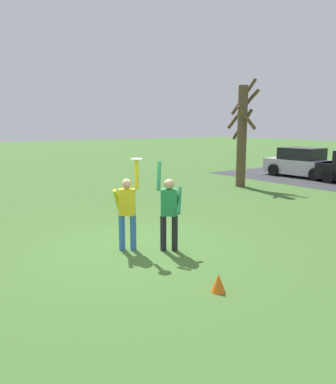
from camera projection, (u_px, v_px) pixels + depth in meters
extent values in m
plane|color=#426B2D|center=(134.00, 248.00, 8.87)|extent=(120.00, 120.00, 0.00)
cylinder|color=#3366B7|center=(122.00, 232.00, 8.69)|extent=(0.14, 0.14, 0.82)
cylinder|color=#3366B7|center=(133.00, 233.00, 8.68)|extent=(0.14, 0.14, 0.82)
cube|color=gold|center=(127.00, 202.00, 8.56)|extent=(0.40, 0.42, 0.60)
sphere|color=tan|center=(127.00, 184.00, 8.49)|extent=(0.23, 0.23, 0.23)
cylinder|color=gold|center=(117.00, 200.00, 8.57)|extent=(0.41, 0.36, 0.59)
cylinder|color=gold|center=(136.00, 174.00, 8.44)|extent=(0.09, 0.09, 0.66)
cylinder|color=black|center=(175.00, 233.00, 8.63)|extent=(0.14, 0.14, 0.82)
cylinder|color=black|center=(163.00, 233.00, 8.65)|extent=(0.14, 0.14, 0.82)
cube|color=#238447|center=(169.00, 202.00, 8.51)|extent=(0.40, 0.42, 0.60)
sphere|color=tan|center=(169.00, 184.00, 8.44)|extent=(0.23, 0.23, 0.23)
cylinder|color=#238447|center=(179.00, 201.00, 8.50)|extent=(0.41, 0.36, 0.59)
cylinder|color=#238447|center=(159.00, 176.00, 8.42)|extent=(0.31, 0.26, 0.65)
cylinder|color=white|center=(136.00, 159.00, 8.38)|extent=(0.26, 0.26, 0.02)
cube|color=#BCBCC1|center=(303.00, 167.00, 20.96)|extent=(4.17, 1.97, 0.80)
cube|color=black|center=(302.00, 154.00, 20.95)|extent=(2.17, 1.73, 0.64)
cylinder|color=black|center=(334.00, 172.00, 20.57)|extent=(0.67, 0.25, 0.66)
cylinder|color=black|center=(315.00, 174.00, 19.46)|extent=(0.67, 0.25, 0.66)
cylinder|color=black|center=(293.00, 168.00, 22.54)|extent=(0.67, 0.25, 0.66)
cylinder|color=black|center=(274.00, 170.00, 21.43)|extent=(0.67, 0.25, 0.66)
cylinder|color=black|center=(328.00, 176.00, 18.71)|extent=(0.67, 0.25, 0.66)
cylinder|color=brown|center=(242.00, 137.00, 17.38)|extent=(0.44, 0.44, 4.58)
cylinder|color=brown|center=(246.00, 118.00, 16.82)|extent=(0.51, 0.95, 1.07)
cylinder|color=brown|center=(243.00, 124.00, 17.67)|extent=(0.80, 0.73, 1.43)
cylinder|color=brown|center=(241.00, 111.00, 17.74)|extent=(0.92, 1.08, 1.64)
cylinder|color=brown|center=(244.00, 97.00, 17.55)|extent=(0.97, 0.86, 1.66)
cylinder|color=brown|center=(248.00, 101.00, 17.48)|extent=(1.10, 0.42, 1.10)
cone|color=orange|center=(218.00, 283.00, 6.53)|extent=(0.26, 0.26, 0.32)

